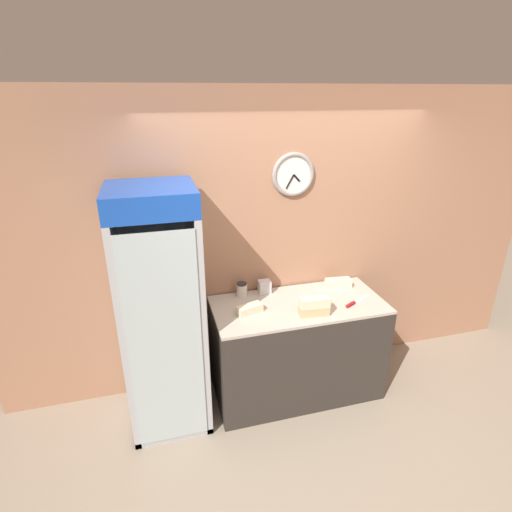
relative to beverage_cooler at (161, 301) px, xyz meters
The scene contains 11 objects.
ground_plane 1.86m from the beverage_cooler, 39.07° to the right, with size 14.00×14.00×0.00m, color gray.
wall_back 1.24m from the beverage_cooler, 16.81° to the left, with size 5.20×0.10×2.70m.
prep_counter 1.32m from the beverage_cooler, ahead, with size 1.50×0.69×0.93m.
beverage_cooler is the anchor object (origin of this frame).
sandwich_stack_bottom 1.25m from the beverage_cooler, 11.85° to the right, with size 0.25×0.12×0.08m.
sandwich_stack_middle 1.24m from the beverage_cooler, 11.85° to the right, with size 0.25×0.12×0.08m.
sandwich_flat_left 1.64m from the beverage_cooler, ahead, with size 0.25×0.12×0.08m.
sandwich_flat_right 0.73m from the beverage_cooler, ahead, with size 0.24×0.15×0.07m.
chefs_knife 1.66m from the beverage_cooler, ahead, with size 0.33×0.20×0.02m.
condiment_jar 0.76m from the beverage_cooler, 17.70° to the left, with size 0.10×0.10×0.13m.
napkin_dispenser 0.96m from the beverage_cooler, 13.98° to the left, with size 0.11×0.09×0.12m.
Camera 1 is at (-1.17, -1.95, 2.65)m, focal length 28.00 mm.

